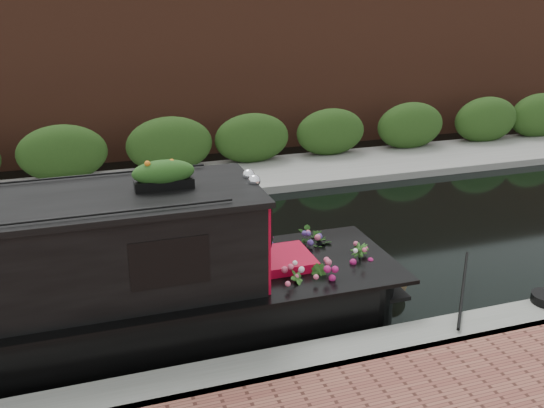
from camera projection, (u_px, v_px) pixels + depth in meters
name	position (u px, v px, depth m)	size (l,w,h in m)	color
ground	(216.00, 263.00, 9.95)	(80.00, 80.00, 0.00)	black
near_bank_coping	(283.00, 379.00, 7.01)	(40.00, 0.60, 0.50)	gray
far_bank_path	(173.00, 187.00, 13.69)	(40.00, 2.40, 0.34)	gray
far_hedge	(166.00, 176.00, 14.49)	(40.00, 1.10, 2.80)	#244416
far_brick_wall	(154.00, 154.00, 16.37)	(40.00, 1.00, 8.00)	#542B1C
rope_fender	(391.00, 282.00, 8.94)	(0.34, 0.34, 0.33)	brown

